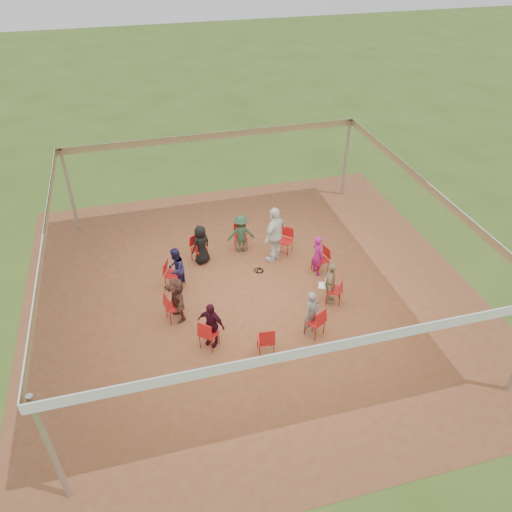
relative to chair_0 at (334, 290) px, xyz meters
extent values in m
plane|color=#3B581B|center=(-2.17, 0.96, -0.45)|extent=(80.00, 80.00, 0.00)
plane|color=brown|center=(-2.17, 0.96, -0.44)|extent=(13.00, 13.00, 0.00)
cylinder|color=#B2B2B7|center=(-7.17, -4.04, 1.05)|extent=(0.12, 0.12, 3.00)
cylinder|color=#B2B2B7|center=(-7.17, 5.96, 1.05)|extent=(0.12, 0.12, 3.00)
cylinder|color=#B2B2B7|center=(2.83, 5.96, 1.05)|extent=(0.12, 0.12, 3.00)
plane|color=white|center=(-2.17, 0.96, 2.55)|extent=(10.30, 10.30, 0.00)
cube|color=white|center=(-2.17, -4.19, 2.43)|extent=(10.30, 0.03, 0.24)
cube|color=white|center=(-2.17, 6.11, 2.43)|extent=(10.30, 0.03, 0.24)
cube|color=white|center=(-7.32, 0.96, 2.43)|extent=(0.03, 10.30, 0.24)
cube|color=white|center=(2.98, 0.96, 2.43)|extent=(0.03, 10.30, 0.24)
imported|color=tan|center=(-0.11, 0.05, 0.22)|extent=(0.68, 0.88, 1.33)
imported|color=#9D166C|center=(0.04, 1.43, 0.22)|extent=(0.41, 0.54, 1.33)
imported|color=#23442D|center=(-1.94, 3.21, 0.22)|extent=(0.90, 0.51, 1.33)
imported|color=black|center=(-3.30, 2.92, 0.22)|extent=(0.75, 0.64, 1.33)
imported|color=#1F1D46|center=(-4.23, 1.88, 0.22)|extent=(0.60, 0.74, 1.33)
imported|color=#502F25|center=(-4.37, 0.49, 0.22)|extent=(0.71, 1.31, 1.33)
imported|color=#3B0E1C|center=(-3.68, -0.71, 0.22)|extent=(0.85, 0.82, 1.33)
imported|color=slate|center=(-1.04, -0.99, 0.22)|extent=(0.58, 0.52, 1.33)
imported|color=silver|center=(-1.03, 2.45, 0.51)|extent=(1.21, 1.17, 1.91)
torus|color=black|center=(-1.68, 1.99, -0.43)|extent=(0.28, 0.28, 0.03)
torus|color=black|center=(-1.64, 1.95, -0.43)|extent=(0.23, 0.23, 0.03)
cube|color=#B7B7BC|center=(-0.31, 0.14, 0.12)|extent=(0.31, 0.36, 0.01)
cube|color=#B7B7BC|center=(-0.22, 0.10, 0.23)|extent=(0.18, 0.30, 0.20)
cube|color=#CCE0FF|center=(-0.22, 0.10, 0.23)|extent=(0.15, 0.26, 0.17)
camera|label=1|loc=(-4.98, -10.01, 9.07)|focal=35.00mm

